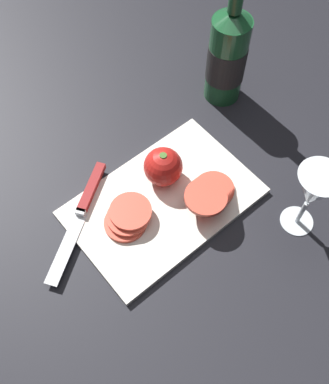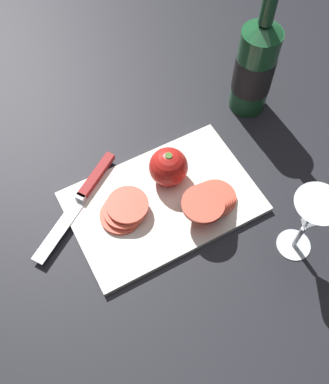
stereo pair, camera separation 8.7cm
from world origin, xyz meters
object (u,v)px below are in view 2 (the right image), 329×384
at_px(whole_tomato, 168,167).
at_px(tomato_slice_stack_near, 124,210).
at_px(tomato_slice_stack_far, 210,201).
at_px(knife, 89,187).
at_px(wine_bottle, 255,67).
at_px(wine_glass, 310,218).

xyz_separation_m(whole_tomato, tomato_slice_stack_near, (0.11, 0.03, -0.03)).
distance_m(whole_tomato, tomato_slice_stack_near, 0.12).
bearing_deg(whole_tomato, tomato_slice_stack_far, 110.17).
xyz_separation_m(knife, tomato_slice_stack_far, (-0.19, 0.15, 0.02)).
relative_size(knife, tomato_slice_stack_near, 2.33).
distance_m(tomato_slice_stack_near, tomato_slice_stack_far, 0.17).
relative_size(whole_tomato, knife, 0.34).
bearing_deg(tomato_slice_stack_near, wine_bottle, -160.92).
xyz_separation_m(wine_bottle, knife, (0.41, 0.04, -0.09)).
relative_size(wine_bottle, wine_glass, 1.89).
distance_m(whole_tomato, tomato_slice_stack_far, 0.11).
xyz_separation_m(wine_glass, whole_tomato, (0.14, -0.24, -0.06)).
xyz_separation_m(wine_bottle, tomato_slice_stack_far, (0.22, 0.20, -0.07)).
relative_size(whole_tomato, tomato_slice_stack_near, 0.79).
height_order(knife, tomato_slice_stack_far, tomato_slice_stack_far).
bearing_deg(knife, wine_glass, 101.27).
bearing_deg(wine_glass, knife, -44.98).
height_order(wine_glass, knife, wine_glass).
xyz_separation_m(wine_glass, knife, (0.29, -0.29, -0.10)).
bearing_deg(wine_glass, tomato_slice_stack_far, -53.65).
distance_m(knife, tomato_slice_stack_far, 0.24).
distance_m(wine_glass, whole_tomato, 0.29).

